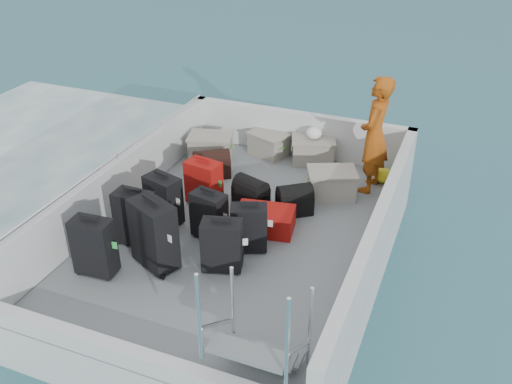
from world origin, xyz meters
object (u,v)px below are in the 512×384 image
suitcase_6 (222,246)px  suitcase_5 (204,183)px  suitcase_7 (249,228)px  crate_0 (211,148)px  suitcase_0 (94,247)px  suitcase_3 (154,235)px  crate_2 (313,151)px  suitcase_8 (265,220)px  crate_1 (268,145)px  passenger (375,135)px  crate_3 (331,185)px  suitcase_2 (164,200)px  suitcase_1 (135,219)px  suitcase_4 (209,216)px

suitcase_6 → suitcase_5: bearing=108.9°
suitcase_7 → crate_0: suitcase_7 is taller
suitcase_0 → suitcase_3: bearing=31.2°
suitcase_6 → crate_2: (0.17, 2.98, -0.13)m
suitcase_8 → crate_1: crate_1 is taller
suitcase_0 → passenger: size_ratio=0.42×
suitcase_6 → crate_0: (-1.35, 2.48, -0.12)m
suitcase_7 → crate_3: 1.70m
suitcase_2 → crate_1: 2.43m
suitcase_1 → suitcase_8: bearing=33.3°
suitcase_8 → suitcase_3: bearing=131.6°
suitcase_1 → suitcase_5: size_ratio=1.11×
suitcase_1 → suitcase_3: (0.43, -0.29, 0.06)m
suitcase_8 → passenger: bearing=-42.7°
crate_2 → passenger: size_ratio=0.37×
crate_1 → suitcase_1: bearing=-101.9°
suitcase_0 → crate_1: 3.66m
suitcase_1 → crate_3: bearing=46.9°
suitcase_1 → crate_2: 3.21m
crate_2 → crate_3: bearing=-59.3°
suitcase_6 → passenger: bearing=49.5°
suitcase_0 → passenger: 3.98m
suitcase_5 → suitcase_6: bearing=-45.6°
suitcase_5 → passenger: (2.00, 1.27, 0.52)m
crate_0 → crate_2: size_ratio=1.02×
suitcase_1 → suitcase_6: bearing=-2.9°
suitcase_2 → suitcase_5: size_ratio=1.03×
suitcase_1 → crate_3: size_ratio=1.13×
suitcase_0 → crate_3: bearing=48.6°
suitcase_4 → crate_1: size_ratio=1.11×
suitcase_7 → crate_0: size_ratio=0.95×
crate_1 → passenger: 1.92m
suitcase_4 → passenger: 2.58m
suitcase_0 → suitcase_2: suitcase_0 is taller
suitcase_6 → suitcase_2: bearing=135.5°
suitcase_4 → crate_1: suitcase_4 is taller
suitcase_2 → suitcase_4: 0.70m
suitcase_3 → crate_3: (1.47, 2.28, -0.22)m
suitcase_4 → crate_3: (1.13, 1.54, -0.12)m
crate_2 → crate_3: size_ratio=0.99×
suitcase_2 → crate_3: bearing=55.0°
crate_2 → crate_3: 1.08m
suitcase_4 → crate_2: size_ratio=1.00×
crate_3 → crate_1: bearing=144.4°
suitcase_2 → suitcase_7: bearing=9.6°
suitcase_4 → suitcase_7: bearing=5.7°
suitcase_5 → crate_2: size_ratio=1.02×
suitcase_1 → suitcase_8: suitcase_1 is taller
suitcase_0 → crate_1: suitcase_0 is taller
suitcase_1 → suitcase_3: bearing=-33.2°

